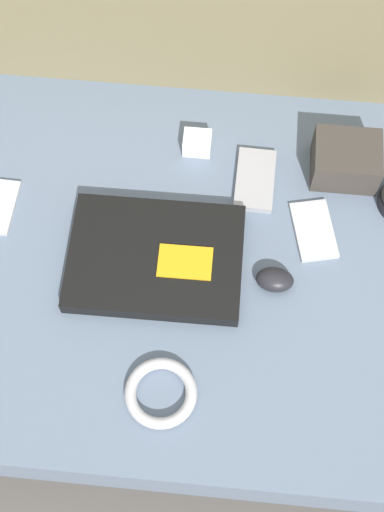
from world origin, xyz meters
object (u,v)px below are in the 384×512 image
(phone_small, at_px, (314,230))
(charger_brick, at_px, (197,143))
(computer_mouse, at_px, (275,280))
(phone_black, at_px, (255,180))
(laptop, at_px, (156,258))
(camera_pouch, at_px, (346,160))

(phone_small, distance_m, charger_brick, 0.27)
(computer_mouse, xyz_separation_m, phone_black, (-0.04, 0.20, -0.01))
(phone_black, distance_m, charger_brick, 0.13)
(computer_mouse, bearing_deg, charger_brick, 122.95)
(phone_small, bearing_deg, computer_mouse, -134.65)
(phone_small, bearing_deg, phone_black, 126.79)
(phone_black, bearing_deg, charger_brick, 151.73)
(laptop, bearing_deg, phone_small, 17.05)
(phone_small, bearing_deg, laptop, -175.49)
(camera_pouch, bearing_deg, computer_mouse, -115.78)
(computer_mouse, distance_m, phone_black, 0.20)
(laptop, bearing_deg, camera_pouch, 33.69)
(computer_mouse, xyz_separation_m, charger_brick, (-0.15, 0.26, 0.00))
(phone_black, relative_size, phone_small, 1.01)
(camera_pouch, height_order, charger_brick, camera_pouch)
(computer_mouse, relative_size, phone_small, 0.52)
(camera_pouch, relative_size, charger_brick, 2.30)
(laptop, bearing_deg, charger_brick, 78.01)
(phone_black, height_order, charger_brick, charger_brick)
(laptop, bearing_deg, computer_mouse, -6.36)
(laptop, height_order, phone_black, laptop)
(computer_mouse, bearing_deg, camera_pouch, 66.46)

